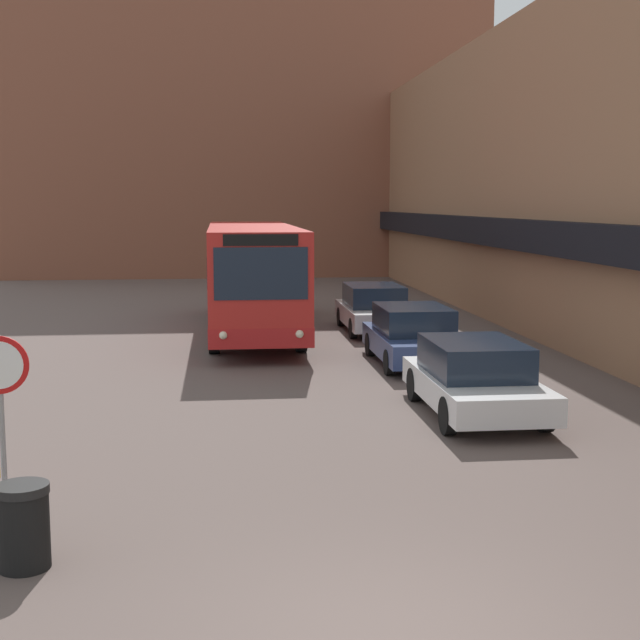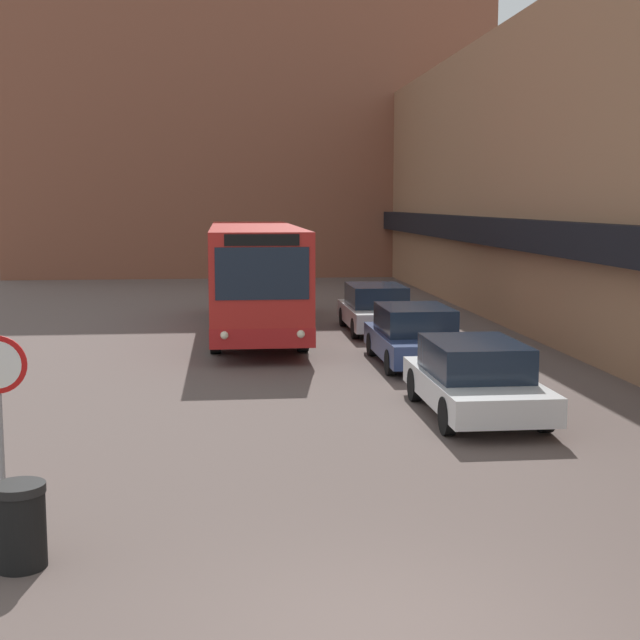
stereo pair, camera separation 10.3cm
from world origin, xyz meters
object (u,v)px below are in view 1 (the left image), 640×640
object	(u,v)px
parked_car_front	(475,378)
parked_car_middle	(413,335)
parked_car_back	(374,308)
stop_sign	(0,384)
city_bus	(252,275)
trash_bin	(23,526)

from	to	relation	value
parked_car_front	parked_car_middle	size ratio (longest dim) A/B	1.01
parked_car_back	stop_sign	size ratio (longest dim) A/B	1.89
city_bus	stop_sign	xyz separation A→B (m)	(-3.82, -15.60, -0.13)
parked_car_front	parked_car_back	world-z (taller)	parked_car_back
parked_car_front	parked_car_back	size ratio (longest dim) A/B	1.00
city_bus	parked_car_front	size ratio (longest dim) A/B	2.80
trash_bin	stop_sign	bearing A→B (deg)	108.36
parked_car_middle	stop_sign	distance (m)	12.40
parked_car_back	stop_sign	distance (m)	17.23
parked_car_front	parked_car_back	bearing A→B (deg)	90.00
parked_car_back	city_bus	bearing A→B (deg)	177.48
city_bus	parked_car_middle	xyz separation A→B (m)	(3.77, -5.85, -1.07)
city_bus	parked_car_front	distance (m)	11.88
trash_bin	parked_car_back	bearing A→B (deg)	68.35
parked_car_front	trash_bin	size ratio (longest dim) A/B	4.55
parked_car_middle	trash_bin	size ratio (longest dim) A/B	4.52
city_bus	parked_car_middle	bearing A→B (deg)	-57.18
city_bus	stop_sign	world-z (taller)	city_bus
parked_car_back	stop_sign	world-z (taller)	stop_sign
parked_car_front	parked_car_middle	world-z (taller)	parked_car_middle
city_bus	parked_car_back	xyz separation A→B (m)	(3.77, -0.17, -1.07)
parked_car_middle	trash_bin	bearing A→B (deg)	-120.49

